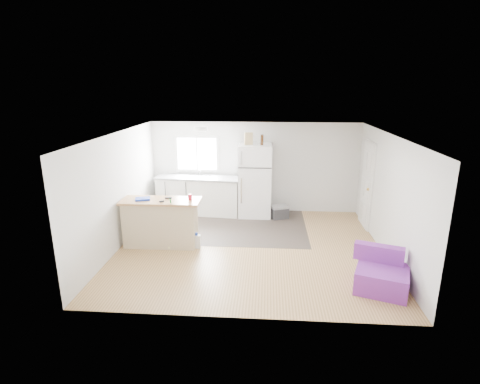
% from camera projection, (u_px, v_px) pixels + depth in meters
% --- Properties ---
extents(room, '(5.51, 5.01, 2.41)m').
position_uv_depth(room, '(250.00, 193.00, 7.61)').
color(room, olive).
rests_on(room, ground).
extents(vinyl_zone, '(4.05, 2.50, 0.00)m').
position_uv_depth(vinyl_zone, '(223.00, 225.00, 9.19)').
color(vinyl_zone, '#342D27').
rests_on(vinyl_zone, floor).
extents(window, '(1.18, 0.06, 0.98)m').
position_uv_depth(window, '(197.00, 154.00, 10.01)').
color(window, white).
rests_on(window, back_wall).
extents(interior_door, '(0.11, 0.92, 2.10)m').
position_uv_depth(interior_door, '(367.00, 185.00, 8.95)').
color(interior_door, white).
rests_on(interior_door, right_wall).
extents(ceiling_fixture, '(0.30, 0.30, 0.07)m').
position_uv_depth(ceiling_fixture, '(201.00, 129.00, 8.52)').
color(ceiling_fixture, white).
rests_on(ceiling_fixture, ceiling).
extents(kitchen_cabinets, '(2.29, 0.89, 1.29)m').
position_uv_depth(kitchen_cabinets, '(199.00, 195.00, 9.97)').
color(kitchen_cabinets, white).
rests_on(kitchen_cabinets, floor).
extents(peninsula, '(1.66, 0.65, 1.02)m').
position_uv_depth(peninsula, '(161.00, 222.00, 7.94)').
color(peninsula, '#C1B38B').
rests_on(peninsula, floor).
extents(refrigerator, '(0.84, 0.80, 1.88)m').
position_uv_depth(refrigerator, '(255.00, 180.00, 9.68)').
color(refrigerator, white).
rests_on(refrigerator, floor).
extents(cooler, '(0.52, 0.45, 0.34)m').
position_uv_depth(cooler, '(280.00, 212.00, 9.65)').
color(cooler, '#2F2F32').
rests_on(cooler, floor).
extents(purple_seat, '(1.04, 1.02, 0.68)m').
position_uv_depth(purple_seat, '(381.00, 275.00, 6.30)').
color(purple_seat, purple).
rests_on(purple_seat, floor).
extents(cleaner_jug, '(0.16, 0.12, 0.34)m').
position_uv_depth(cleaner_jug, '(197.00, 241.00, 7.90)').
color(cleaner_jug, silver).
rests_on(cleaner_jug, floor).
extents(mop, '(0.22, 0.31, 1.12)m').
position_uv_depth(mop, '(171.00, 238.00, 7.84)').
color(mop, green).
rests_on(mop, floor).
extents(red_cup, '(0.10, 0.10, 0.12)m').
position_uv_depth(red_cup, '(190.00, 197.00, 7.79)').
color(red_cup, '#B90B23').
rests_on(red_cup, peninsula).
extents(blue_tray, '(0.35, 0.30, 0.04)m').
position_uv_depth(blue_tray, '(143.00, 199.00, 7.81)').
color(blue_tray, '#1331B4').
rests_on(blue_tray, peninsula).
extents(tool_a, '(0.14, 0.06, 0.03)m').
position_uv_depth(tool_a, '(168.00, 198.00, 7.89)').
color(tool_a, black).
rests_on(tool_a, peninsula).
extents(tool_b, '(0.11, 0.08, 0.03)m').
position_uv_depth(tool_b, '(162.00, 201.00, 7.66)').
color(tool_b, black).
rests_on(tool_b, peninsula).
extents(cardboard_box, '(0.22, 0.14, 0.30)m').
position_uv_depth(cardboard_box, '(249.00, 139.00, 9.33)').
color(cardboard_box, '#A1885C').
rests_on(cardboard_box, refrigerator).
extents(bottle_left, '(0.09, 0.09, 0.25)m').
position_uv_depth(bottle_left, '(262.00, 140.00, 9.29)').
color(bottle_left, '#351C09').
rests_on(bottle_left, refrigerator).
extents(bottle_right, '(0.07, 0.07, 0.25)m').
position_uv_depth(bottle_right, '(262.00, 139.00, 9.38)').
color(bottle_right, '#351C09').
rests_on(bottle_right, refrigerator).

